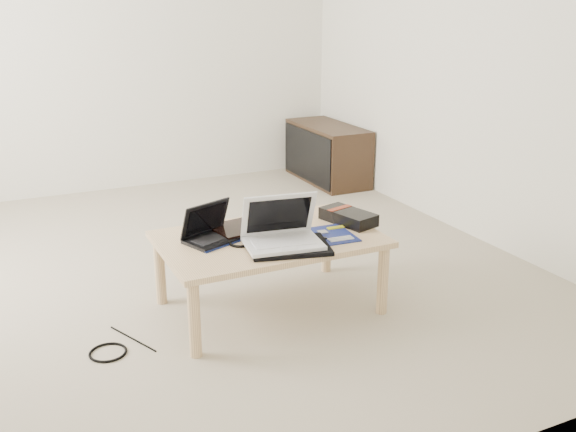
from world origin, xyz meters
name	(u,v)px	position (x,y,z in m)	size (l,w,h in m)	color
ground	(180,274)	(0.00, 0.00, 0.00)	(4.00, 4.00, 0.00)	#ACA38C
coffee_table	(269,245)	(0.30, -0.63, 0.35)	(1.10, 0.70, 0.40)	#E8C28B
media_cabinet	(327,153)	(1.77, 1.45, 0.25)	(0.41, 0.90, 0.50)	#372616
book	(240,229)	(0.20, -0.49, 0.41)	(0.31, 0.28, 0.03)	black
netbook	(212,232)	(0.02, -0.55, 0.44)	(0.33, 0.28, 0.19)	black
tablet	(260,231)	(0.29, -0.55, 0.41)	(0.32, 0.28, 0.01)	black
remote	(295,229)	(0.46, -0.61, 0.41)	(0.08, 0.24, 0.02)	#ACADB1
neoprene_sleeve	(289,247)	(0.32, -0.82, 0.41)	(0.38, 0.28, 0.02)	black
white_laptop	(282,233)	(0.30, -0.79, 0.47)	(0.40, 0.31, 0.25)	silver
motherboard	(331,235)	(0.59, -0.75, 0.40)	(0.24, 0.29, 0.01)	#0C0E4F
gpu_box	(348,217)	(0.78, -0.61, 0.43)	(0.23, 0.34, 0.07)	black
cable_coil	(240,243)	(0.13, -0.67, 0.41)	(0.11, 0.11, 0.01)	black
floor_cable_coil	(108,352)	(-0.56, -0.74, 0.01)	(0.17, 0.17, 0.01)	black
floor_cable_trail	(133,339)	(-0.43, -0.66, 0.00)	(0.01, 0.01, 0.35)	black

